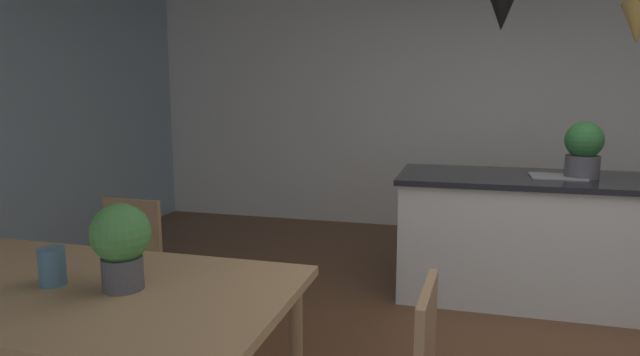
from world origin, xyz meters
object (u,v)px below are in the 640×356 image
(vase_on_dining_table, at_px, (52,267))
(chair_far_left, at_px, (120,271))
(kitchen_island, at_px, (552,237))
(dining_table, at_px, (69,301))
(potted_plant_on_table, at_px, (121,241))
(potted_plant_on_island, at_px, (584,149))

(vase_on_dining_table, bearing_deg, chair_far_left, 111.38)
(kitchen_island, height_order, vase_on_dining_table, kitchen_island)
(dining_table, xyz_separation_m, potted_plant_on_table, (0.24, 0.02, 0.26))
(potted_plant_on_island, relative_size, vase_on_dining_table, 2.63)
(dining_table, relative_size, chair_far_left, 2.04)
(kitchen_island, height_order, potted_plant_on_table, potted_plant_on_table)
(chair_far_left, relative_size, vase_on_dining_table, 5.84)
(chair_far_left, relative_size, potted_plant_on_table, 2.59)
(vase_on_dining_table, bearing_deg, kitchen_island, 47.22)
(dining_table, xyz_separation_m, chair_far_left, (-0.40, 0.86, -0.20))
(kitchen_island, relative_size, potted_plant_on_table, 6.52)
(kitchen_island, relative_size, vase_on_dining_table, 14.71)
(vase_on_dining_table, bearing_deg, potted_plant_on_table, 6.30)
(kitchen_island, bearing_deg, vase_on_dining_table, -132.78)
(kitchen_island, xyz_separation_m, potted_plant_on_island, (0.16, -0.00, 0.64))
(chair_far_left, xyz_separation_m, kitchen_island, (2.52, 1.49, -0.01))
(dining_table, distance_m, vase_on_dining_table, 0.15)
(kitchen_island, bearing_deg, dining_table, -132.13)
(kitchen_island, distance_m, potted_plant_on_table, 3.03)
(potted_plant_on_island, distance_m, vase_on_dining_table, 3.34)
(potted_plant_on_table, bearing_deg, dining_table, -174.55)
(chair_far_left, bearing_deg, kitchen_island, 30.58)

